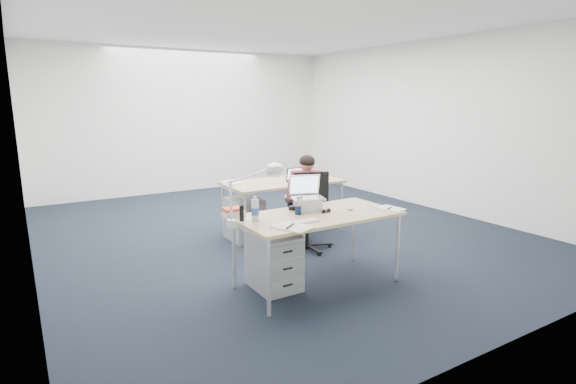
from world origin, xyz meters
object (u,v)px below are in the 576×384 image
(sunglasses, at_px, (326,211))
(dark_laptop, at_px, (299,175))
(water_bottle, at_px, (255,209))
(desk_lamp, at_px, (248,194))
(office_chair, at_px, (308,227))
(seated_person, at_px, (303,200))
(drawer_pedestal_far, at_px, (244,219))
(wireless_keyboard, at_px, (304,221))
(cordless_phone, at_px, (242,213))
(book_stack, at_px, (233,212))
(far_cup, at_px, (290,174))
(silver_laptop, at_px, (308,194))
(computer_mouse, at_px, (350,208))
(drawer_pedestal_near, at_px, (274,261))
(desk_far, at_px, (283,184))
(bear_figurine, at_px, (300,204))
(can_koozie, at_px, (298,209))
(desk_near, at_px, (318,219))

(sunglasses, relative_size, dark_laptop, 0.40)
(water_bottle, distance_m, desk_lamp, 0.22)
(office_chair, relative_size, seated_person, 0.86)
(drawer_pedestal_far, xyz_separation_m, desk_lamp, (-0.78, -1.72, 0.74))
(wireless_keyboard, relative_size, cordless_phone, 1.78)
(desk_lamp, xyz_separation_m, dark_laptop, (1.52, 1.52, -0.18))
(water_bottle, bearing_deg, seated_person, 39.96)
(book_stack, distance_m, cordless_phone, 0.19)
(seated_person, height_order, sunglasses, seated_person)
(cordless_phone, relative_size, far_cup, 1.60)
(silver_laptop, relative_size, computer_mouse, 3.63)
(drawer_pedestal_near, xyz_separation_m, desk_lamp, (-0.33, -0.14, 0.74))
(wireless_keyboard, bearing_deg, desk_far, 65.90)
(dark_laptop, bearing_deg, far_cup, 76.69)
(bear_figurine, bearing_deg, can_koozie, -112.69)
(desk_far, relative_size, drawer_pedestal_near, 2.91)
(silver_laptop, relative_size, desk_lamp, 0.61)
(desk_far, xyz_separation_m, can_koozie, (-0.80, -1.64, 0.10))
(office_chair, height_order, drawer_pedestal_far, office_chair)
(dark_laptop, bearing_deg, desk_lamp, -134.09)
(book_stack, distance_m, sunglasses, 0.92)
(desk_far, xyz_separation_m, book_stack, (-1.38, -1.39, 0.09))
(computer_mouse, relative_size, bear_figurine, 0.59)
(seated_person, distance_m, water_bottle, 1.57)
(seated_person, relative_size, dark_laptop, 4.14)
(can_koozie, bearing_deg, drawer_pedestal_near, 166.42)
(sunglasses, xyz_separation_m, desk_lamp, (-0.85, 0.01, 0.27))
(office_chair, height_order, can_koozie, office_chair)
(office_chair, height_order, water_bottle, office_chair)
(cordless_phone, bearing_deg, desk_lamp, -68.41)
(far_cup, bearing_deg, drawer_pedestal_near, -125.87)
(dark_laptop, bearing_deg, cordless_phone, -137.00)
(desk_far, xyz_separation_m, wireless_keyboard, (-0.91, -1.91, 0.05))
(desk_far, bearing_deg, far_cup, 39.02)
(wireless_keyboard, distance_m, bear_figurine, 0.39)
(desk_near, distance_m, office_chair, 1.14)
(desk_far, height_order, bear_figurine, bear_figurine)
(can_koozie, relative_size, water_bottle, 0.44)
(book_stack, bearing_deg, can_koozie, -23.54)
(office_chair, bearing_deg, seated_person, 97.44)
(wireless_keyboard, bearing_deg, far_cup, 62.74)
(bear_figurine, height_order, desk_lamp, desk_lamp)
(seated_person, height_order, dark_laptop, seated_person)
(drawer_pedestal_far, relative_size, can_koozie, 5.48)
(bear_figurine, relative_size, desk_lamp, 0.28)
(seated_person, relative_size, drawer_pedestal_far, 2.12)
(bear_figurine, xyz_separation_m, desk_lamp, (-0.64, -0.16, 0.20))
(desk_near, height_order, cordless_phone, cordless_phone)
(can_koozie, bearing_deg, desk_lamp, -172.19)
(bear_figurine, bearing_deg, sunglasses, -22.00)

